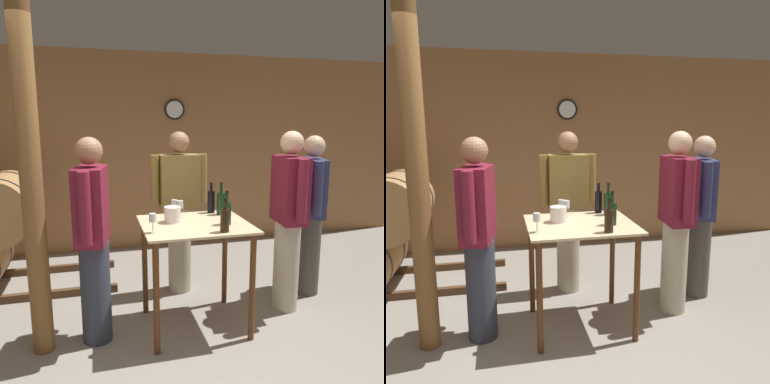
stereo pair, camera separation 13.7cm
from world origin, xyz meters
The scene contains 16 objects.
ground_plane centered at (0.00, 0.00, 0.00)m, with size 14.00×14.00×0.00m, color gray.
back_wall centered at (0.00, 2.82, 1.35)m, with size 8.40×0.08×2.70m.
tasting_table centered at (0.22, 0.55, 0.74)m, with size 0.90×0.79×0.94m.
wooden_post centered at (-1.03, 0.49, 1.35)m, with size 0.16×0.16×2.70m.
wine_bottle_far_left centered at (0.38, 0.25, 1.03)m, with size 0.07×0.07×0.26m.
wine_bottle_left centered at (0.46, 0.88, 1.05)m, with size 0.07×0.07×0.29m.
wine_bottle_center centered at (0.47, 0.45, 1.04)m, with size 0.08×0.08×0.28m.
wine_bottle_right centered at (0.53, 0.79, 1.04)m, with size 0.08×0.08×0.30m.
wine_glass_near_left centered at (-0.17, 0.36, 1.05)m, with size 0.06×0.06×0.15m.
wine_glass_near_center centered at (0.11, 0.85, 1.04)m, with size 0.06×0.06×0.15m.
wine_glass_near_right centered at (0.14, 0.75, 1.05)m, with size 0.06×0.06×0.16m.
ice_bucket centered at (0.04, 0.63, 1.00)m, with size 0.14×0.14×0.13m.
person_host centered at (-0.62, 0.54, 0.88)m, with size 0.29×0.58×1.67m.
person_visitor_with_scarf centered at (0.25, 1.28, 0.89)m, with size 0.59×0.24×1.68m.
person_visitor_bearded centered at (1.53, 0.89, 0.87)m, with size 0.34×0.56×1.65m.
person_visitor_near_door centered at (1.14, 0.63, 0.90)m, with size 0.25×0.59×1.70m.
Camera 2 is at (-0.44, -2.43, 1.78)m, focal length 35.00 mm.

